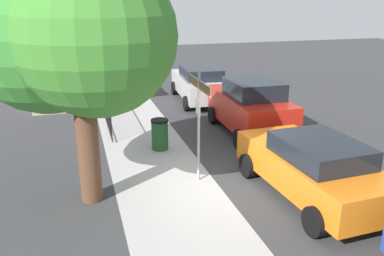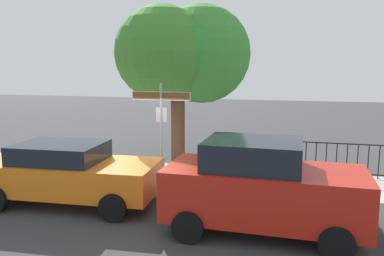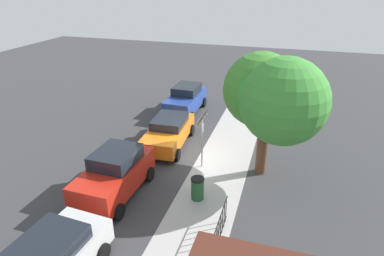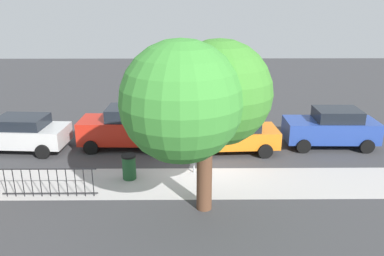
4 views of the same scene
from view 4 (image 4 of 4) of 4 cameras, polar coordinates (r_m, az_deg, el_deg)
name	(u,v)px [view 4 (image 4 of 4)]	position (r m, az deg, el deg)	size (l,w,h in m)	color
ground_plane	(204,168)	(16.06, 1.73, -5.95)	(60.00, 60.00, 0.00)	#38383A
sidewalk_strip	(152,183)	(14.94, -5.84, -8.02)	(24.00, 2.60, 0.00)	#AAA6A4
street_sign	(194,124)	(14.92, 0.29, 0.66)	(1.77, 0.07, 2.94)	#9EA0A5
shade_tree	(196,97)	(11.61, 0.59, 4.52)	(4.62, 4.49, 5.65)	brown
car_blue	(331,128)	(19.22, 19.78, 0.07)	(4.22, 2.02, 1.81)	navy
car_orange	(230,134)	(17.62, 5.59, -0.94)	(4.45, 2.22, 1.53)	orange
car_red	(125,127)	(18.23, -9.78, 0.12)	(4.07, 2.12, 1.94)	red
car_silver	(19,133)	(19.32, -24.09, -0.66)	(4.54, 2.29, 1.60)	beige
iron_fence	(49,182)	(14.58, -20.25, -7.46)	(3.37, 0.04, 1.07)	black
trash_bin	(129,167)	(15.20, -9.22, -5.64)	(0.55, 0.55, 0.98)	#1E4C28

